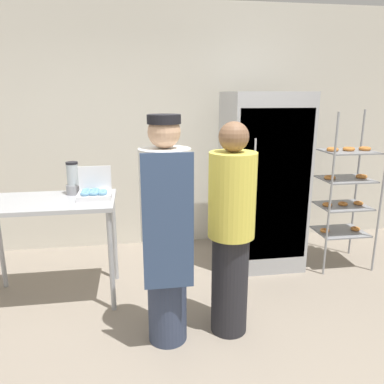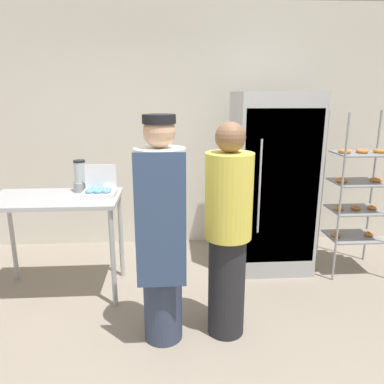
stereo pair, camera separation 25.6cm
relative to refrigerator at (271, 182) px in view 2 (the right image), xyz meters
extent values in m
plane|color=gray|center=(-0.83, -1.64, -0.92)|extent=(14.00, 14.00, 0.00)
cube|color=silver|center=(-0.83, 0.77, 0.49)|extent=(6.40, 0.12, 2.83)
cube|color=#ADAFB5|center=(0.00, 0.01, 0.00)|extent=(0.80, 0.75, 1.85)
cube|color=#93959B|center=(0.00, -0.36, 0.02)|extent=(0.73, 0.02, 1.51)
cylinder|color=silver|center=(-0.22, -0.39, 0.05)|extent=(0.02, 0.02, 0.91)
cylinder|color=#93969B|center=(0.56, -0.43, -0.09)|extent=(0.02, 0.02, 1.66)
cylinder|color=#93969B|center=(0.56, 0.01, -0.09)|extent=(0.02, 0.02, 1.66)
cylinder|color=#93969B|center=(1.12, 0.01, -0.09)|extent=(0.02, 0.02, 1.66)
cube|color=gray|center=(0.84, -0.21, -0.55)|extent=(0.51, 0.41, 0.01)
torus|color=orange|center=(0.66, -0.21, -0.53)|extent=(0.10, 0.10, 0.03)
torus|color=orange|center=(1.02, -0.21, -0.53)|extent=(0.10, 0.10, 0.03)
cube|color=gray|center=(0.84, -0.21, -0.26)|extent=(0.51, 0.41, 0.01)
torus|color=orange|center=(0.66, -0.21, -0.24)|extent=(0.10, 0.10, 0.03)
torus|color=orange|center=(0.84, -0.21, -0.24)|extent=(0.10, 0.10, 0.03)
torus|color=orange|center=(1.02, -0.21, -0.24)|extent=(0.10, 0.10, 0.03)
cube|color=gray|center=(0.84, -0.21, 0.03)|extent=(0.51, 0.41, 0.01)
torus|color=orange|center=(0.66, -0.21, 0.06)|extent=(0.12, 0.12, 0.03)
torus|color=orange|center=(1.02, -0.21, 0.06)|extent=(0.12, 0.12, 0.03)
cube|color=gray|center=(0.84, -0.21, 0.33)|extent=(0.51, 0.41, 0.01)
torus|color=orange|center=(0.66, -0.21, 0.35)|extent=(0.12, 0.12, 0.04)
torus|color=orange|center=(0.84, -0.21, 0.35)|extent=(0.12, 0.12, 0.04)
torus|color=orange|center=(1.02, -0.21, 0.35)|extent=(0.12, 0.12, 0.04)
cube|color=#ADAFB5|center=(-2.10, -0.49, -0.01)|extent=(1.14, 0.65, 0.04)
cylinder|color=#ADAFB5|center=(-1.57, -0.77, -0.47)|extent=(0.04, 0.04, 0.90)
cylinder|color=#ADAFB5|center=(-2.63, -0.20, -0.47)|extent=(0.04, 0.04, 0.90)
cylinder|color=#ADAFB5|center=(-1.57, -0.20, -0.47)|extent=(0.04, 0.04, 0.90)
cube|color=white|center=(-1.70, -0.50, 0.04)|extent=(0.29, 0.22, 0.05)
cube|color=white|center=(-1.70, -0.39, 0.17)|extent=(0.28, 0.01, 0.22)
torus|color=#669EC6|center=(-1.77, -0.56, 0.08)|extent=(0.08, 0.08, 0.03)
torus|color=#669EC6|center=(-1.70, -0.56, 0.08)|extent=(0.08, 0.08, 0.03)
torus|color=#669EC6|center=(-1.62, -0.56, 0.08)|extent=(0.08, 0.08, 0.03)
torus|color=#669EC6|center=(-1.77, -0.50, 0.08)|extent=(0.08, 0.08, 0.03)
torus|color=#669EC6|center=(-1.70, -0.50, 0.08)|extent=(0.08, 0.08, 0.03)
torus|color=#669EC6|center=(-1.62, -0.50, 0.08)|extent=(0.08, 0.08, 0.03)
torus|color=#669EC6|center=(-1.77, -0.45, 0.08)|extent=(0.08, 0.08, 0.03)
torus|color=#669EC6|center=(-1.70, -0.45, 0.08)|extent=(0.08, 0.08, 0.03)
cylinder|color=#99999E|center=(-1.90, -0.30, 0.06)|extent=(0.13, 0.13, 0.09)
cylinder|color=#B2BCC1|center=(-1.90, -0.30, 0.19)|extent=(0.10, 0.10, 0.19)
cylinder|color=black|center=(-1.90, -0.30, 0.30)|extent=(0.11, 0.11, 0.02)
cylinder|color=#333D56|center=(-1.14, -1.23, -0.51)|extent=(0.29, 0.29, 0.82)
cylinder|color=silver|center=(-1.14, -1.23, 0.22)|extent=(0.36, 0.36, 0.65)
sphere|color=tan|center=(-1.14, -1.23, 0.66)|extent=(0.22, 0.22, 0.22)
cube|color=#33476B|center=(-1.14, -1.42, 0.08)|extent=(0.34, 0.02, 0.94)
cylinder|color=black|center=(-1.14, -1.23, 0.74)|extent=(0.23, 0.23, 0.06)
cylinder|color=#232328|center=(-0.65, -1.20, -0.53)|extent=(0.28, 0.28, 0.80)
cylinder|color=#DBCC4C|center=(-0.65, -1.20, 0.19)|extent=(0.35, 0.35, 0.63)
sphere|color=brown|center=(-0.65, -1.20, 0.61)|extent=(0.22, 0.22, 0.22)
camera|label=1|loc=(-1.33, -3.74, 0.90)|focal=35.00mm
camera|label=2|loc=(-1.08, -3.77, 0.90)|focal=35.00mm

